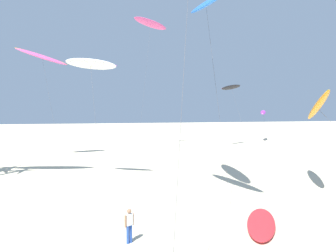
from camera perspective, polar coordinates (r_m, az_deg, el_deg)
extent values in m
ellipsoid|color=orange|center=(24.84, 28.44, 3.50)|extent=(5.68, 7.56, 3.06)
ellipsoid|color=yellow|center=(24.84, 28.44, 3.59)|extent=(5.18, 7.44, 2.46)
ellipsoid|color=purple|center=(61.10, 19.04, 2.70)|extent=(4.12, 5.09, 1.47)
ellipsoid|color=white|center=(61.10, 19.04, 2.73)|extent=(3.64, 4.81, 1.15)
cylinder|color=#4C4C51|center=(59.10, 19.48, -0.28)|extent=(1.40, 4.09, 5.92)
cylinder|color=#4C4C51|center=(11.14, 3.32, 11.93)|extent=(3.22, 8.01, 15.89)
ellipsoid|color=#EA5193|center=(49.54, -3.59, 20.36)|extent=(6.40, 3.79, 1.77)
ellipsoid|color=purple|center=(49.55, -3.59, 20.40)|extent=(6.21, 3.35, 1.04)
cylinder|color=#4C4C51|center=(43.06, -4.83, 8.66)|extent=(3.40, 8.49, 20.87)
ellipsoid|color=#EA5193|center=(39.81, -24.54, 12.87)|extent=(6.17, 3.21, 2.45)
ellipsoid|color=orange|center=(39.82, -24.54, 12.92)|extent=(6.09, 2.22, 1.98)
cylinder|color=#4C4C51|center=(37.10, -22.93, 3.33)|extent=(2.59, 3.82, 13.11)
ellipsoid|color=black|center=(50.05, 12.92, 7.80)|extent=(5.33, 3.78, 1.71)
ellipsoid|color=#EA5193|center=(50.06, 12.92, 7.83)|extent=(5.17, 3.27, 1.15)
cylinder|color=#4C4C51|center=(47.23, 14.66, 1.70)|extent=(0.34, 6.14, 10.37)
ellipsoid|color=blue|center=(21.81, 7.83, 23.67)|extent=(2.12, 8.06, 2.96)
ellipsoid|color=#19B2B7|center=(21.82, 7.83, 23.75)|extent=(1.23, 7.98, 2.28)
cylinder|color=#4C4C51|center=(19.46, 10.20, 5.05)|extent=(0.90, 2.47, 13.83)
ellipsoid|color=white|center=(25.01, -15.68, 12.23)|extent=(4.72, 2.99, 1.50)
ellipsoid|color=purple|center=(25.01, -15.69, 12.33)|extent=(4.52, 2.22, 0.97)
cylinder|color=#4C4C51|center=(20.95, -14.65, -0.18)|extent=(0.94, 7.51, 10.16)
ellipsoid|color=red|center=(16.70, 18.66, -18.44)|extent=(3.77, 4.74, 0.29)
ellipsoid|color=white|center=(16.69, 18.66, -18.38)|extent=(2.18, 2.45, 0.17)
cylinder|color=#284CA3|center=(14.06, -8.28, -21.27)|extent=(0.14, 0.14, 0.87)
cylinder|color=#284CA3|center=(14.14, -7.68, -21.11)|extent=(0.14, 0.14, 0.87)
cube|color=white|center=(13.83, -8.00, -18.54)|extent=(0.36, 0.32, 0.53)
cylinder|color=#9E7051|center=(13.74, -8.77, -18.87)|extent=(0.09, 0.09, 0.56)
cylinder|color=#9E7051|center=(13.95, -7.24, -18.51)|extent=(0.09, 0.09, 0.56)
sphere|color=#9E7051|center=(13.69, -8.01, -16.97)|extent=(0.21, 0.21, 0.21)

